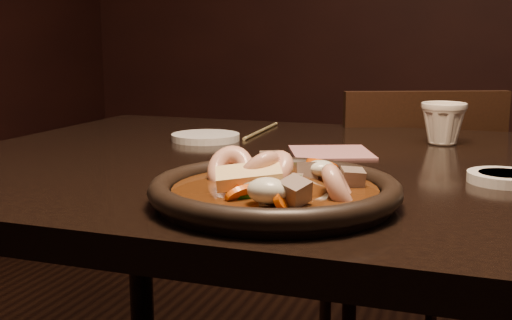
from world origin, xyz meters
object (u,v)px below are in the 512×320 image
(plate, at_px, (275,192))
(tea_cup, at_px, (443,122))
(table, at_px, (427,217))
(chair, at_px, (405,238))

(plate, distance_m, tea_cup, 0.55)
(table, bearing_deg, tea_cup, 89.00)
(plate, xyz_separation_m, tea_cup, (0.16, 0.52, 0.03))
(table, xyz_separation_m, chair, (-0.09, 0.59, -0.22))
(table, xyz_separation_m, tea_cup, (0.00, 0.24, 0.12))
(table, xyz_separation_m, plate, (-0.16, -0.28, 0.09))
(table, relative_size, chair, 1.93)
(plate, relative_size, tea_cup, 3.60)
(plate, bearing_deg, chair, 85.73)
(plate, bearing_deg, table, 60.88)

